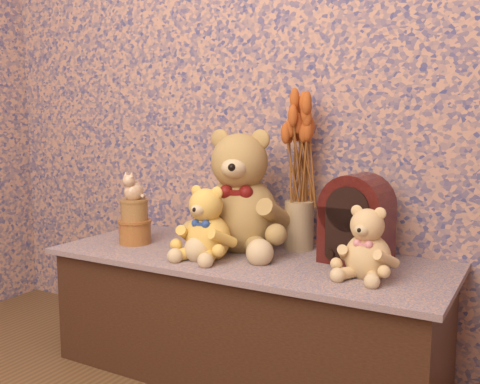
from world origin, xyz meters
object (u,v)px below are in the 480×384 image
object	(u,v)px
teddy_small	(368,239)
ceramic_vase	(299,225)
biscuit_tin_lower	(135,232)
teddy_medium	(208,219)
cathedral_radio	(357,218)
cat_figurine	(134,186)
teddy_large	(241,185)

from	to	relation	value
teddy_small	ceramic_vase	distance (m)	0.41
ceramic_vase	biscuit_tin_lower	size ratio (longest dim) A/B	1.46
teddy_medium	cathedral_radio	distance (m)	0.52
teddy_medium	teddy_small	world-z (taller)	teddy_medium
teddy_medium	cat_figurine	bearing A→B (deg)	173.89
teddy_large	ceramic_vase	world-z (taller)	teddy_large
ceramic_vase	cat_figurine	xyz separation A→B (m)	(-0.61, -0.24, 0.14)
cathedral_radio	cat_figurine	size ratio (longest dim) A/B	2.67
teddy_medium	ceramic_vase	world-z (taller)	teddy_medium
teddy_medium	biscuit_tin_lower	size ratio (longest dim) A/B	2.20
teddy_medium	cat_figurine	distance (m)	0.39
teddy_medium	biscuit_tin_lower	distance (m)	0.39
biscuit_tin_lower	cat_figurine	xyz separation A→B (m)	(-0.00, 0.00, 0.19)
teddy_small	teddy_medium	bearing A→B (deg)	-170.06
cat_figurine	biscuit_tin_lower	bearing A→B (deg)	1.33
ceramic_vase	teddy_small	bearing A→B (deg)	-34.95
biscuit_tin_lower	ceramic_vase	bearing A→B (deg)	21.05
teddy_small	ceramic_vase	size ratio (longest dim) A/B	1.32
teddy_large	biscuit_tin_lower	size ratio (longest dim) A/B	3.87
teddy_large	cathedral_radio	world-z (taller)	teddy_large
teddy_small	cathedral_radio	distance (m)	0.18
cat_figurine	teddy_large	bearing A→B (deg)	19.00
teddy_small	biscuit_tin_lower	distance (m)	0.95
cathedral_radio	teddy_small	bearing A→B (deg)	-55.78
cathedral_radio	teddy_medium	bearing A→B (deg)	-152.37
teddy_medium	teddy_large	bearing A→B (deg)	78.17
biscuit_tin_lower	teddy_small	bearing A→B (deg)	0.04
biscuit_tin_lower	teddy_large	bearing A→B (deg)	17.66
ceramic_vase	biscuit_tin_lower	bearing A→B (deg)	-158.95
teddy_large	teddy_medium	size ratio (longest dim) A/B	1.76
biscuit_tin_lower	cat_figurine	distance (m)	0.19
teddy_large	teddy_small	xyz separation A→B (m)	(0.53, -0.13, -0.12)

